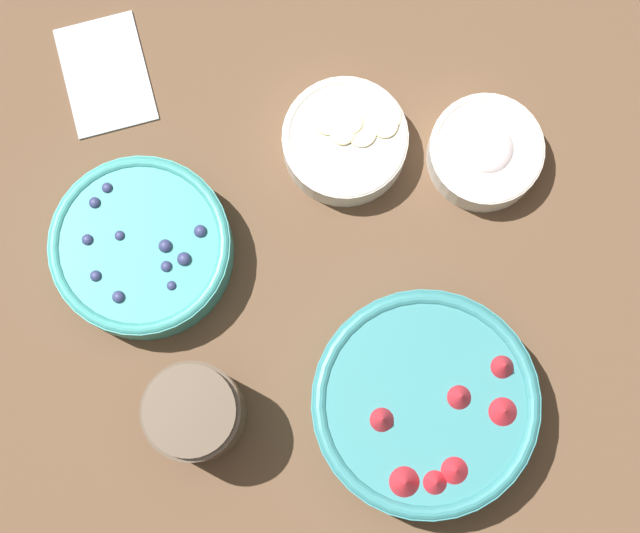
{
  "coord_description": "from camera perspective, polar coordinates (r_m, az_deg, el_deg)",
  "views": [
    {
      "loc": [
        0.15,
        -0.14,
        1.13
      ],
      "look_at": [
        -0.0,
        -0.03,
        0.05
      ],
      "focal_mm": 60.0,
      "sensor_mm": 36.0,
      "label": 1
    }
  ],
  "objects": [
    {
      "name": "jar_chocolate",
      "position": [
        1.08,
        -6.64,
        -7.77
      ],
      "size": [
        0.1,
        0.1,
        0.11
      ],
      "color": "brown",
      "rests_on": "ground_plane"
    },
    {
      "name": "bowl_blueberries",
      "position": [
        1.13,
        -9.49,
        1.0
      ],
      "size": [
        0.19,
        0.19,
        0.06
      ],
      "color": "teal",
      "rests_on": "ground_plane"
    },
    {
      "name": "napkin",
      "position": [
        1.22,
        -11.37,
        10.04
      ],
      "size": [
        0.15,
        0.13,
        0.01
      ],
      "color": "#B2BCC6",
      "rests_on": "ground_plane"
    },
    {
      "name": "bowl_strawberries",
      "position": [
        1.09,
        5.63,
        -7.38
      ],
      "size": [
        0.23,
        0.23,
        0.09
      ],
      "color": "teal",
      "rests_on": "ground_plane"
    },
    {
      "name": "ground_plane",
      "position": [
        1.14,
        1.31,
        0.43
      ],
      "size": [
        4.0,
        4.0,
        0.0
      ],
      "primitive_type": "plane",
      "color": "brown"
    },
    {
      "name": "bowl_cream",
      "position": [
        1.16,
        8.92,
        5.93
      ],
      "size": [
        0.12,
        0.12,
        0.05
      ],
      "color": "white",
      "rests_on": "ground_plane"
    },
    {
      "name": "bowl_bananas",
      "position": [
        1.15,
        1.36,
        6.74
      ],
      "size": [
        0.13,
        0.13,
        0.04
      ],
      "color": "white",
      "rests_on": "ground_plane"
    }
  ]
}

